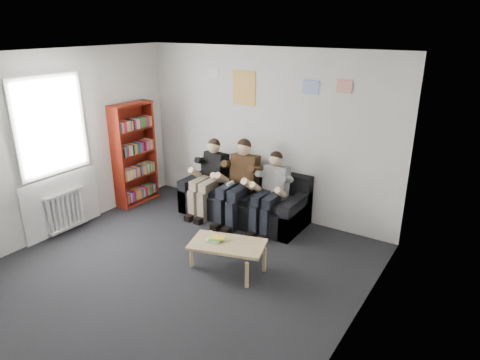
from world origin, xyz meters
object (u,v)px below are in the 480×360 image
object	(u,v)px
coffee_table	(227,246)
sofa	(244,201)
bookshelf	(135,154)
person_left	(208,178)
person_middle	(238,183)
person_right	(270,193)

from	to	relation	value
coffee_table	sofa	bearing A→B (deg)	114.60
bookshelf	sofa	bearing A→B (deg)	16.14
bookshelf	person_left	xyz separation A→B (m)	(1.37, 0.29, -0.26)
coffee_table	person_left	bearing A→B (deg)	134.37
sofa	person_left	size ratio (longest dim) A/B	1.64
sofa	coffee_table	world-z (taller)	sofa
bookshelf	person_middle	bearing A→B (deg)	10.55
person_right	bookshelf	bearing A→B (deg)	-173.26
person_left	person_right	world-z (taller)	person_left
bookshelf	person_right	world-z (taller)	bookshelf
bookshelf	coffee_table	xyz separation A→B (m)	(2.62, -0.99, -0.55)
person_left	bookshelf	bearing A→B (deg)	-162.52
sofa	person_left	xyz separation A→B (m)	(-0.58, -0.19, 0.34)
bookshelf	person_left	size ratio (longest dim) A/B	1.41
person_middle	coffee_table	bearing A→B (deg)	-67.40
bookshelf	person_middle	size ratio (longest dim) A/B	1.33
bookshelf	person_left	distance (m)	1.42
person_middle	person_right	distance (m)	0.58
bookshelf	person_left	world-z (taller)	bookshelf
person_left	person_middle	xyz separation A→B (m)	(0.58, -0.00, 0.03)
person_middle	person_right	xyz separation A→B (m)	(0.58, 0.01, -0.04)
sofa	person_left	world-z (taller)	person_left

